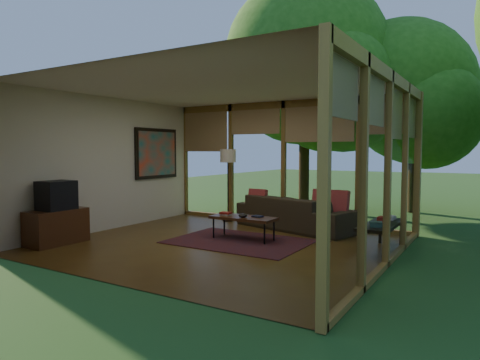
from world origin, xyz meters
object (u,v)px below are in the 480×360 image
Objects in this scene: sofa at (290,212)px; coffee_table at (243,218)px; floor_lamp at (228,160)px; media_cabinet at (57,227)px; television at (56,195)px; side_console at (376,225)px.

sofa reaches higher than coffee_table.
floor_lamp is (-1.63, 0.15, 1.07)m from sofa.
floor_lamp is at bearing 71.02° from media_cabinet.
sofa is at bearing 50.16° from media_cabinet.
floor_lamp is at bearing 71.31° from television.
side_console is (3.64, -1.21, -1.00)m from floor_lamp.
media_cabinet is at bearing -154.03° from side_console.
floor_lamp is 1.18× the size of side_console.
floor_lamp is (1.21, 3.59, 0.56)m from television.
television is 3.83m from floor_lamp.
side_console is (4.85, 2.37, -0.44)m from television.
television is 5.42m from side_console.
sofa is at bearing 50.35° from television.
floor_lamp is at bearing 161.54° from side_console.
television reaches higher than side_console.
side_console is at bearing 25.97° from media_cabinet.
coffee_table is at bearing -49.82° from floor_lamp.
sofa is 1.41× the size of floor_lamp.
sofa is 1.94× the size of coffee_table.
sofa reaches higher than media_cabinet.
coffee_table is 2.31m from side_console.
floor_lamp reaches higher than sofa.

